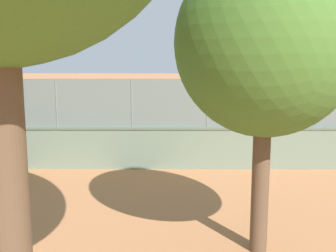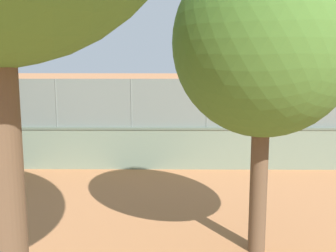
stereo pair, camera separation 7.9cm
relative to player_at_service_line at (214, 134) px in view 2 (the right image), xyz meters
The scene contains 8 objects.
ground_plane 7.18m from the player_at_service_line, 60.49° to the right, with size 260.00×260.00×0.00m, color #B27247.
perimeter_wall 3.30m from the player_at_service_line, 80.49° to the left, with size 24.96×1.25×1.73m.
fence_panel_on_wall 3.79m from the player_at_service_line, 80.49° to the left, with size 24.52×0.89×1.98m.
player_at_service_line is the anchor object (origin of this frame).
player_crossing_court 5.88m from the player_at_service_line, ahead, with size 0.86×0.67×1.49m.
sports_ball 1.43m from the player_at_service_line, 122.74° to the left, with size 0.14×0.14×0.14m, color #3399D8.
spare_ball_by_wall 3.80m from the player_at_service_line, 149.65° to the left, with size 0.13×0.13×0.13m, color white.
tree_behind_wall_center 11.19m from the player_at_service_line, 91.42° to the left, with size 3.97×3.97×6.83m.
Camera 2 is at (-2.08, 25.47, 4.37)m, focal length 42.36 mm.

